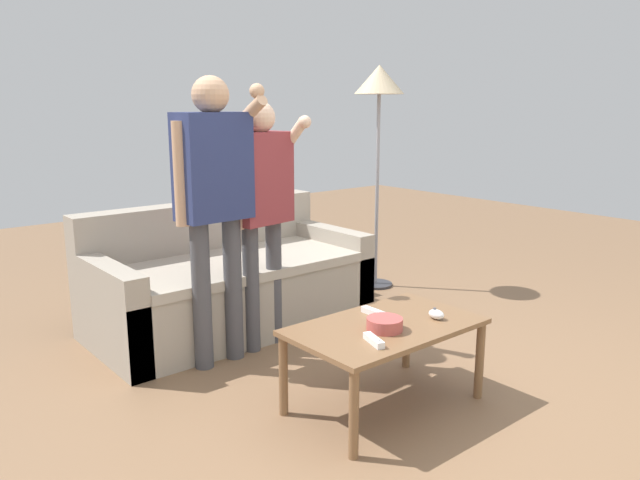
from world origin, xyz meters
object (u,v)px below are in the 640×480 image
object	(u,v)px
couch	(228,284)
game_remote_wand_near	(374,340)
snack_bowl	(385,324)
game_remote_wand_far	(375,313)
floor_lamp	(379,93)
coffee_table	(385,335)
player_left	(214,188)
game_remote_nunchuk	(436,314)
player_center	(261,196)

from	to	relation	value
couch	game_remote_wand_near	world-z (taller)	couch
snack_bowl	game_remote_wand_far	xyz separation A→B (m)	(0.11, 0.18, -0.01)
game_remote_wand_far	floor_lamp	bearing A→B (deg)	44.81
game_remote_wand_far	coffee_table	bearing A→B (deg)	-112.12
player_left	game_remote_wand_far	distance (m)	1.11
player_left	game_remote_nunchuk	bearing A→B (deg)	-61.31
coffee_table	couch	bearing A→B (deg)	89.10
player_left	game_remote_wand_near	world-z (taller)	player_left
player_center	player_left	bearing A→B (deg)	-172.86
game_remote_wand_near	snack_bowl	bearing A→B (deg)	28.82
couch	game_remote_wand_far	xyz separation A→B (m)	(0.03, -1.37, 0.16)
couch	game_remote_nunchuk	xyz separation A→B (m)	(0.23, -1.60, 0.16)
game_remote_wand_near	game_remote_nunchuk	bearing A→B (deg)	3.81
floor_lamp	game_remote_wand_far	bearing A→B (deg)	-135.19
snack_bowl	player_center	xyz separation A→B (m)	(0.05, 1.08, 0.48)
game_remote_wand_far	couch	bearing A→B (deg)	91.15
coffee_table	game_remote_nunchuk	size ratio (longest dim) A/B	10.62
game_remote_nunchuk	game_remote_wand_near	xyz separation A→B (m)	(-0.47, -0.03, -0.01)
floor_lamp	player_center	xyz separation A→B (m)	(-1.45, -0.48, -0.62)
floor_lamp	game_remote_wand_near	world-z (taller)	floor_lamp
snack_bowl	couch	bearing A→B (deg)	86.91
snack_bowl	player_left	world-z (taller)	player_left
game_remote_nunchuk	player_left	xyz separation A→B (m)	(-0.60, 1.09, 0.57)
snack_bowl	game_remote_wand_near	size ratio (longest dim) A/B	1.12
coffee_table	game_remote_wand_far	size ratio (longest dim) A/B	5.70
game_remote_nunchuk	game_remote_wand_far	bearing A→B (deg)	130.39
snack_bowl	coffee_table	bearing A→B (deg)	41.28
coffee_table	player_left	distance (m)	1.23
floor_lamp	game_remote_wand_near	xyz separation A→B (m)	(-1.66, -1.65, -1.11)
coffee_table	floor_lamp	xyz separation A→B (m)	(1.44, 1.51, 1.18)
player_left	game_remote_wand_far	xyz separation A→B (m)	(0.40, -0.86, -0.58)
floor_lamp	snack_bowl	bearing A→B (deg)	-133.92
coffee_table	player_center	size ratio (longest dim) A/B	0.63
game_remote_wand_far	game_remote_wand_near	bearing A→B (deg)	-135.34
snack_bowl	player_left	bearing A→B (deg)	105.53
player_center	game_remote_nunchuk	bearing A→B (deg)	-77.26
game_remote_nunchuk	game_remote_wand_near	bearing A→B (deg)	-176.19
snack_bowl	player_center	bearing A→B (deg)	87.19
coffee_table	game_remote_nunchuk	xyz separation A→B (m)	(0.25, -0.11, 0.08)
couch	game_remote_wand_far	size ratio (longest dim) A/B	11.02
player_center	game_remote_wand_far	xyz separation A→B (m)	(0.06, -0.90, -0.49)
couch	coffee_table	xyz separation A→B (m)	(-0.02, -1.49, 0.09)
game_remote_nunchuk	player_center	size ratio (longest dim) A/B	0.06
player_center	game_remote_wand_near	size ratio (longest dim) A/B	9.73
player_left	snack_bowl	bearing A→B (deg)	-74.47
game_remote_nunchuk	game_remote_wand_far	world-z (taller)	game_remote_nunchuk
coffee_table	game_remote_nunchuk	distance (m)	0.28
couch	coffee_table	bearing A→B (deg)	-90.90
player_center	game_remote_wand_far	size ratio (longest dim) A/B	9.06
coffee_table	game_remote_nunchuk	world-z (taller)	game_remote_nunchuk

